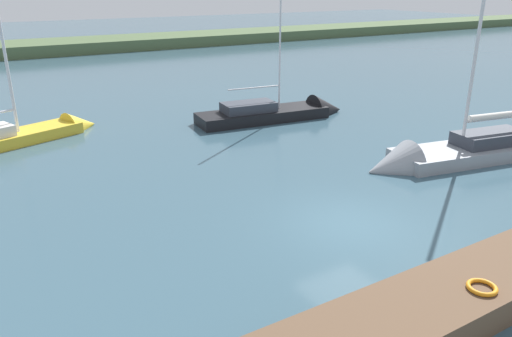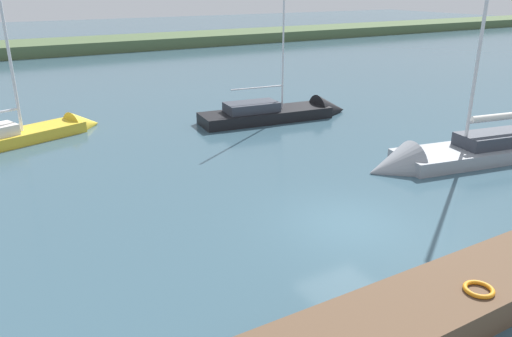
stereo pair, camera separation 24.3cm
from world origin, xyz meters
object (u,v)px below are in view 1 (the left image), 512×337
(life_ring_buoy, at_px, (482,287))
(sailboat_inner_slip, at_px, (453,158))
(sailboat_behind_pier, at_px, (31,136))
(sailboat_far_right, at_px, (283,115))

(life_ring_buoy, relative_size, sailboat_inner_slip, 0.06)
(sailboat_inner_slip, bearing_deg, life_ring_buoy, 51.56)
(sailboat_behind_pier, relative_size, sailboat_far_right, 1.06)
(sailboat_behind_pier, xyz_separation_m, sailboat_inner_slip, (-14.56, 12.44, -0.02))
(sailboat_inner_slip, bearing_deg, sailboat_behind_pier, -29.91)
(sailboat_far_right, relative_size, sailboat_inner_slip, 0.91)
(sailboat_behind_pier, relative_size, sailboat_inner_slip, 0.96)
(sailboat_behind_pier, distance_m, sailboat_inner_slip, 19.15)
(sailboat_far_right, height_order, sailboat_inner_slip, sailboat_inner_slip)
(sailboat_behind_pier, bearing_deg, life_ring_buoy, -91.33)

